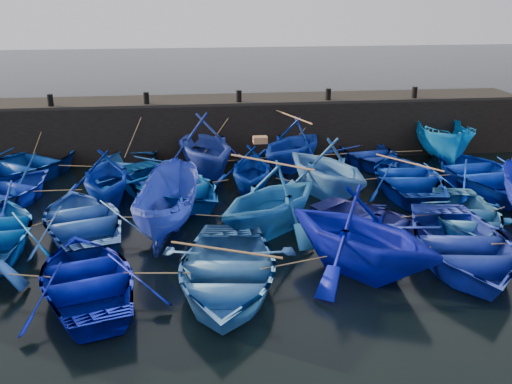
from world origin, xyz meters
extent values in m
plane|color=black|center=(0.00, 0.00, 0.00)|extent=(120.00, 120.00, 0.00)
cube|color=black|center=(0.00, 10.50, 1.25)|extent=(26.00, 2.50, 2.50)
cube|color=black|center=(0.00, 10.50, 2.56)|extent=(26.00, 2.50, 0.12)
cylinder|color=black|center=(-8.00, 9.60, 2.87)|extent=(0.24, 0.24, 0.50)
cylinder|color=black|center=(-4.00, 9.60, 2.87)|extent=(0.24, 0.24, 0.50)
cylinder|color=black|center=(0.00, 9.60, 2.87)|extent=(0.24, 0.24, 0.50)
cylinder|color=black|center=(4.00, 9.60, 2.87)|extent=(0.24, 0.24, 0.50)
cylinder|color=black|center=(8.00, 9.60, 2.87)|extent=(0.24, 0.24, 0.50)
imported|color=navy|center=(-8.91, 7.83, 0.60)|extent=(6.92, 7.12, 1.21)
imported|color=blue|center=(-5.00, 7.34, 0.51)|extent=(4.72, 5.71, 1.03)
imported|color=#21389F|center=(-1.64, 7.54, 1.28)|extent=(5.19, 5.69, 2.56)
imported|color=#0E30BF|center=(2.12, 7.88, 1.12)|extent=(5.56, 5.62, 2.24)
imported|color=navy|center=(5.60, 8.06, 0.48)|extent=(3.93, 5.04, 0.95)
imported|color=#0761B1|center=(8.89, 8.10, 1.03)|extent=(2.85, 5.58, 2.06)
imported|color=#04228F|center=(-5.20, 4.60, 1.04)|extent=(3.68, 4.19, 2.08)
imported|color=#074DA6|center=(-3.02, 4.61, 0.59)|extent=(6.59, 6.99, 1.18)
imported|color=#00218E|center=(0.08, 5.07, 0.97)|extent=(3.68, 4.11, 1.94)
imported|color=blue|center=(2.76, 4.39, 1.16)|extent=(5.29, 5.59, 2.32)
imported|color=#01218B|center=(6.00, 4.65, 0.54)|extent=(4.19, 5.54, 1.08)
imported|color=#0325AB|center=(8.99, 4.66, 0.59)|extent=(4.67, 6.09, 1.18)
imported|color=#2049A6|center=(-5.63, 1.84, 0.52)|extent=(4.94, 5.90, 1.05)
imported|color=#2338A6|center=(-3.01, 1.72, 0.91)|extent=(2.56, 4.92, 1.81)
imported|color=blue|center=(0.25, 1.33, 1.15)|extent=(5.77, 5.71, 2.30)
imported|color=navy|center=(3.43, 0.76, 0.45)|extent=(5.03, 5.27, 0.89)
imported|color=#226198|center=(6.53, 0.90, 0.48)|extent=(4.22, 5.21, 0.95)
imported|color=#000B92|center=(-4.90, -2.01, 0.50)|extent=(4.71, 5.65, 1.01)
imported|color=#336BBE|center=(-1.42, -2.20, 0.56)|extent=(4.48, 5.83, 1.12)
imported|color=#030BA2|center=(2.26, -1.68, 1.23)|extent=(6.08, 6.16, 2.46)
imported|color=#172B9A|center=(5.26, -1.46, 0.59)|extent=(4.80, 6.17, 1.17)
cube|color=brown|center=(0.38, 5.07, 2.06)|extent=(0.52, 0.37, 0.24)
cylinder|color=tan|center=(-6.95, 7.58, 0.55)|extent=(2.12, 0.52, 0.04)
cylinder|color=tan|center=(-3.32, 7.44, 0.55)|extent=(1.57, 0.23, 0.04)
cylinder|color=tan|center=(0.24, 7.71, 0.55)|extent=(1.96, 0.38, 0.04)
cylinder|color=tan|center=(3.86, 7.97, 0.55)|extent=(1.68, 0.21, 0.04)
cylinder|color=tan|center=(7.24, 8.08, 0.55)|extent=(1.49, 0.07, 0.04)
cylinder|color=tan|center=(-7.10, 4.61, 0.55)|extent=(1.99, 0.06, 0.04)
cylinder|color=tan|center=(-4.11, 4.61, 0.55)|extent=(0.39, 0.05, 0.04)
cylinder|color=tan|center=(-1.47, 4.84, 0.55)|extent=(1.30, 0.49, 0.04)
cylinder|color=tan|center=(1.42, 4.73, 0.55)|extent=(0.91, 0.72, 0.04)
cylinder|color=tan|center=(4.38, 4.52, 0.55)|extent=(1.45, 0.30, 0.04)
cylinder|color=tan|center=(7.49, 4.65, 0.55)|extent=(1.18, 0.05, 0.04)
cylinder|color=tan|center=(-6.88, 1.53, 0.55)|extent=(0.73, 0.63, 0.04)
cylinder|color=tan|center=(-4.32, 1.78, 0.55)|extent=(0.82, 0.15, 0.04)
cylinder|color=tan|center=(-1.38, 1.53, 0.55)|extent=(1.47, 0.42, 0.04)
cylinder|color=tan|center=(1.84, 1.05, 0.55)|extent=(1.40, 0.61, 0.04)
cylinder|color=tan|center=(4.98, 0.83, 0.55)|extent=(1.30, 0.17, 0.04)
cylinder|color=tan|center=(7.72, 1.05, 0.55)|extent=(0.61, 0.34, 0.04)
cylinder|color=tan|center=(-6.74, -1.76, 0.55)|extent=(1.90, 0.55, 0.04)
cylinder|color=tan|center=(-3.16, -2.11, 0.55)|extent=(1.68, 0.23, 0.04)
cylinder|color=tan|center=(0.42, -1.94, 0.55)|extent=(1.88, 0.56, 0.04)
cylinder|color=tan|center=(3.76, -1.57, 0.55)|extent=(1.22, 0.25, 0.04)
cylinder|color=tan|center=(-8.45, 9.26, 1.58)|extent=(0.95, 0.52, 2.09)
cylinder|color=tan|center=(-4.50, 9.02, 1.58)|extent=(1.05, 1.01, 2.09)
cylinder|color=tan|center=(-0.82, 9.12, 1.58)|extent=(1.68, 0.81, 2.09)
cylinder|color=tan|center=(3.06, 9.29, 1.58)|extent=(1.91, 0.46, 2.09)
cylinder|color=tan|center=(4.80, 9.38, 1.58)|extent=(1.63, 0.28, 2.09)
cylinder|color=tan|center=(8.44, 9.40, 1.58)|extent=(0.93, 0.25, 2.08)
cylinder|color=#99724C|center=(2.12, 7.88, 2.27)|extent=(1.08, 2.84, 0.06)
cylinder|color=#99724C|center=(6.00, 4.65, 1.11)|extent=(1.77, 2.49, 0.06)
cylinder|color=#99724C|center=(0.25, 1.33, 2.33)|extent=(2.34, 1.97, 0.06)
cylinder|color=#99724C|center=(-1.42, -2.20, 1.15)|extent=(2.74, 1.32, 0.06)
camera|label=1|loc=(-2.17, -15.19, 7.39)|focal=40.00mm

